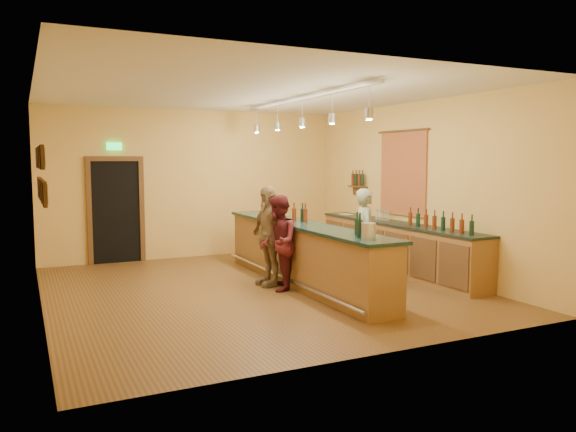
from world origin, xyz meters
name	(u,v)px	position (x,y,z in m)	size (l,w,h in m)	color
floor	(256,289)	(0.00, 0.00, 0.00)	(7.00, 7.00, 0.00)	brown
ceiling	(255,92)	(0.00, 0.00, 3.20)	(6.50, 7.00, 0.02)	silver
wall_back	(195,184)	(0.00, 3.50, 1.60)	(6.50, 0.02, 3.20)	#DEB253
wall_front	(380,209)	(0.00, -3.50, 1.60)	(6.50, 0.02, 3.20)	#DEB253
wall_left	(37,198)	(-3.25, 0.00, 1.60)	(0.02, 7.00, 3.20)	#DEB253
wall_right	(416,188)	(3.25, 0.00, 1.60)	(0.02, 7.00, 3.20)	#DEB253
doorway	(116,209)	(-1.70, 3.47, 1.13)	(1.15, 0.09, 2.48)	black
tapestry	(403,174)	(3.23, 0.40, 1.85)	(0.03, 1.40, 1.60)	#9F2A1F
bottle_shelf	(358,181)	(3.17, 1.90, 1.67)	(0.17, 0.55, 0.54)	#523518
picture_grid	(41,174)	(-3.21, -0.75, 1.95)	(0.06, 2.20, 0.70)	#382111
back_counter	(397,246)	(2.97, 0.18, 0.49)	(0.60, 4.55, 1.27)	olive
tasting_bar	(302,249)	(0.84, 0.00, 0.61)	(0.74, 5.10, 1.38)	olive
pendant_track	(302,108)	(0.84, 0.00, 2.98)	(0.11, 4.60, 0.50)	silver
bartender	(366,235)	(1.95, -0.29, 0.82)	(0.59, 0.39, 1.63)	gray
customer_a	(278,243)	(0.29, -0.23, 0.78)	(0.76, 0.59, 1.56)	#59191E
customer_b	(269,236)	(0.29, 0.16, 0.85)	(0.99, 0.41, 1.70)	#997A51
bar_stool	(356,244)	(2.20, 0.45, 0.55)	(0.34, 0.34, 0.70)	#9B7246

